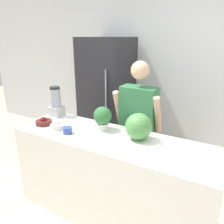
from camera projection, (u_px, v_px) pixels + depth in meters
wall_back at (164, 74)px, 3.33m from camera, size 8.00×0.06×2.60m
counter_island at (111, 177)px, 2.25m from camera, size 2.02×0.63×0.92m
refrigerator at (107, 98)px, 3.48m from camera, size 0.68×0.75×1.83m
person at (138, 128)px, 2.59m from camera, size 0.55×0.26×1.59m
cutting_board at (140, 140)px, 2.03m from camera, size 0.38×0.23×0.01m
watermelon at (138, 126)px, 2.00m from camera, size 0.25×0.25×0.25m
bowl_cherries at (44, 122)px, 2.41m from camera, size 0.18×0.18×0.09m
bowl_cream at (57, 126)px, 2.29m from camera, size 0.14×0.14×0.10m
bowl_small_blue at (68, 130)px, 2.18m from camera, size 0.09×0.09×0.07m
blender at (56, 103)px, 2.63m from camera, size 0.15×0.15×0.36m
potted_plant at (103, 117)px, 2.24m from camera, size 0.19×0.19×0.25m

